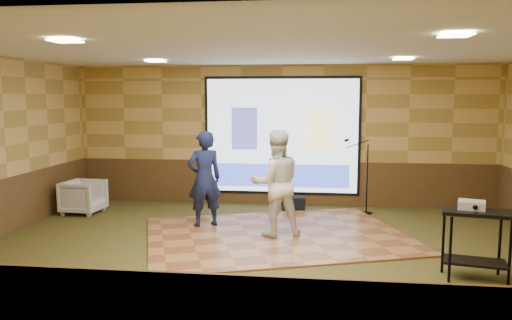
# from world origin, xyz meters

# --- Properties ---
(ground) EXTENTS (9.00, 9.00, 0.00)m
(ground) POSITION_xyz_m (0.00, 0.00, 0.00)
(ground) COLOR #2E3518
(ground) RESTS_ON ground
(room_shell) EXTENTS (9.04, 7.04, 3.02)m
(room_shell) POSITION_xyz_m (0.00, 0.00, 2.09)
(room_shell) COLOR tan
(room_shell) RESTS_ON ground
(wainscot_back) EXTENTS (9.00, 0.04, 0.95)m
(wainscot_back) POSITION_xyz_m (0.00, 3.48, 0.47)
(wainscot_back) COLOR #4D2D19
(wainscot_back) RESTS_ON ground
(projector_screen) EXTENTS (3.32, 0.06, 2.52)m
(projector_screen) POSITION_xyz_m (0.00, 3.44, 1.47)
(projector_screen) COLOR black
(projector_screen) RESTS_ON room_shell
(downlight_nw) EXTENTS (0.32, 0.32, 0.02)m
(downlight_nw) POSITION_xyz_m (-2.20, 1.80, 2.97)
(downlight_nw) COLOR beige
(downlight_nw) RESTS_ON room_shell
(downlight_ne) EXTENTS (0.32, 0.32, 0.02)m
(downlight_ne) POSITION_xyz_m (2.20, 1.80, 2.97)
(downlight_ne) COLOR beige
(downlight_ne) RESTS_ON room_shell
(downlight_sw) EXTENTS (0.32, 0.32, 0.02)m
(downlight_sw) POSITION_xyz_m (-2.20, -1.50, 2.97)
(downlight_sw) COLOR beige
(downlight_sw) RESTS_ON room_shell
(downlight_se) EXTENTS (0.32, 0.32, 0.02)m
(downlight_se) POSITION_xyz_m (2.20, -1.50, 2.97)
(downlight_se) COLOR beige
(downlight_se) RESTS_ON room_shell
(dance_floor) EXTENTS (5.06, 4.44, 0.03)m
(dance_floor) POSITION_xyz_m (0.09, 0.99, 0.02)
(dance_floor) COLOR #A16C3B
(dance_floor) RESTS_ON ground
(player_left) EXTENTS (0.74, 0.66, 1.70)m
(player_left) POSITION_xyz_m (-1.22, 1.40, 0.88)
(player_left) COLOR #141C41
(player_left) RESTS_ON dance_floor
(player_right) EXTENTS (1.02, 0.89, 1.76)m
(player_right) POSITION_xyz_m (0.09, 0.92, 0.91)
(player_right) COLOR silver
(player_right) RESTS_ON dance_floor
(av_table) EXTENTS (0.84, 0.44, 0.89)m
(av_table) POSITION_xyz_m (2.78, -0.68, 0.61)
(av_table) COLOR black
(av_table) RESTS_ON ground
(projector) EXTENTS (0.39, 0.35, 0.11)m
(projector) POSITION_xyz_m (2.73, -0.59, 0.94)
(projector) COLOR silver
(projector) RESTS_ON av_table
(mic_stand) EXTENTS (0.59, 0.24, 1.51)m
(mic_stand) POSITION_xyz_m (1.70, 2.86, 0.49)
(mic_stand) COLOR black
(mic_stand) RESTS_ON ground
(banquet_chair) EXTENTS (0.79, 0.77, 0.67)m
(banquet_chair) POSITION_xyz_m (-3.88, 2.16, 0.34)
(banquet_chair) COLOR gray
(banquet_chair) RESTS_ON ground
(duffel_bag) EXTENTS (0.50, 0.38, 0.28)m
(duffel_bag) POSITION_xyz_m (0.28, 2.97, 0.14)
(duffel_bag) COLOR black
(duffel_bag) RESTS_ON ground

